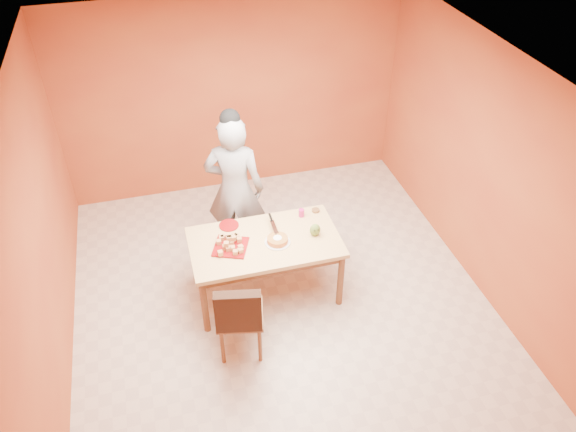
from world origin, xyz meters
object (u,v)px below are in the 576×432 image
object	(u,v)px
pastry_platter	(231,247)
magenta_glass	(301,213)
dining_table	(265,247)
person	(235,190)
sponge_cake	(278,240)
dining_chair	(240,314)
checker_tin	(316,210)
egg_ornament	(315,230)
red_dinner_plate	(229,225)

from	to	relation	value
pastry_platter	magenta_glass	size ratio (longest dim) A/B	3.76
dining_table	person	size ratio (longest dim) A/B	0.86
dining_table	sponge_cake	xyz separation A→B (m)	(0.12, -0.06, 0.13)
dining_chair	checker_tin	distance (m)	1.57
dining_chair	egg_ornament	bearing A→B (deg)	46.54
person	magenta_glass	bearing A→B (deg)	163.84
person	magenta_glass	size ratio (longest dim) A/B	20.60
dining_chair	checker_tin	size ratio (longest dim) A/B	11.31
red_dinner_plate	checker_tin	bearing A→B (deg)	0.00
dining_chair	egg_ornament	size ratio (longest dim) A/B	6.80
person	egg_ornament	size ratio (longest dim) A/B	12.72
dining_chair	magenta_glass	distance (m)	1.42
red_dinner_plate	sponge_cake	bearing A→B (deg)	-42.84
red_dinner_plate	egg_ornament	world-z (taller)	egg_ornament
dining_chair	sponge_cake	xyz separation A→B (m)	(0.55, 0.67, 0.28)
dining_chair	sponge_cake	distance (m)	0.91
dining_table	egg_ornament	distance (m)	0.57
person	red_dinner_plate	distance (m)	0.48
dining_chair	magenta_glass	bearing A→B (deg)	59.92
pastry_platter	magenta_glass	xyz separation A→B (m)	(0.87, 0.32, 0.04)
checker_tin	dining_chair	bearing A→B (deg)	-135.64
person	egg_ornament	xyz separation A→B (m)	(0.71, -0.82, -0.10)
dining_chair	red_dinner_plate	xyz separation A→B (m)	(0.10, 1.08, 0.25)
sponge_cake	red_dinner_plate	bearing A→B (deg)	137.16
magenta_glass	checker_tin	bearing A→B (deg)	13.55
dining_table	checker_tin	xyz separation A→B (m)	(0.68, 0.35, 0.11)
dining_chair	dining_table	bearing A→B (deg)	71.26
dining_table	pastry_platter	xyz separation A→B (m)	(-0.37, -0.01, 0.10)
egg_ornament	magenta_glass	distance (m)	0.36
dining_table	sponge_cake	distance (m)	0.19
person	sponge_cake	bearing A→B (deg)	127.96
red_dinner_plate	egg_ornament	xyz separation A→B (m)	(0.86, -0.40, 0.07)
dining_table	person	distance (m)	0.83
dining_table	dining_chair	xyz separation A→B (m)	(-0.43, -0.73, -0.15)
sponge_cake	checker_tin	bearing A→B (deg)	36.78
person	sponge_cake	world-z (taller)	person
checker_tin	red_dinner_plate	bearing A→B (deg)	180.00
dining_chair	egg_ornament	world-z (taller)	dining_chair
dining_table	red_dinner_plate	size ratio (longest dim) A/B	7.33
person	dining_chair	bearing A→B (deg)	98.88
dining_chair	red_dinner_plate	distance (m)	1.11
dining_table	red_dinner_plate	distance (m)	0.49
dining_chair	person	distance (m)	1.58
pastry_platter	sponge_cake	distance (m)	0.50
red_dinner_plate	pastry_platter	bearing A→B (deg)	-97.58
dining_table	sponge_cake	bearing A→B (deg)	-27.32
dining_table	egg_ornament	world-z (taller)	egg_ornament
egg_ornament	sponge_cake	bearing A→B (deg)	164.01
dining_table	sponge_cake	world-z (taller)	sponge_cake
dining_chair	person	world-z (taller)	person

